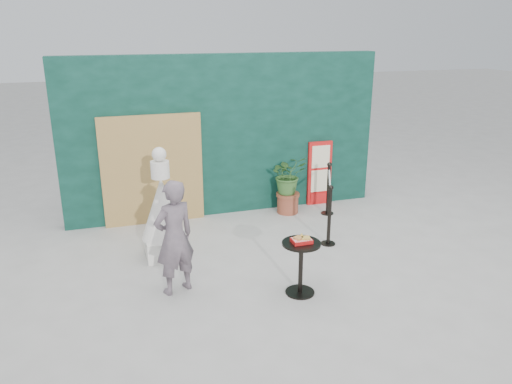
# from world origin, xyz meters

# --- Properties ---
(ground) EXTENTS (60.00, 60.00, 0.00)m
(ground) POSITION_xyz_m (0.00, 0.00, 0.00)
(ground) COLOR #ADAAA5
(ground) RESTS_ON ground
(back_wall) EXTENTS (6.00, 0.30, 3.00)m
(back_wall) POSITION_xyz_m (0.00, 3.15, 1.50)
(back_wall) COLOR black
(back_wall) RESTS_ON ground
(bamboo_fence) EXTENTS (1.80, 0.08, 2.00)m
(bamboo_fence) POSITION_xyz_m (-1.40, 2.94, 1.00)
(bamboo_fence) COLOR tan
(bamboo_fence) RESTS_ON ground
(woman) EXTENTS (0.68, 0.57, 1.59)m
(woman) POSITION_xyz_m (-1.43, 0.29, 0.80)
(woman) COLOR slate
(woman) RESTS_ON ground
(menu_board) EXTENTS (0.50, 0.07, 1.30)m
(menu_board) POSITION_xyz_m (1.90, 2.95, 0.65)
(menu_board) COLOR red
(menu_board) RESTS_ON ground
(statue) EXTENTS (0.69, 0.69, 1.76)m
(statue) POSITION_xyz_m (-1.43, 1.45, 0.72)
(statue) COLOR white
(statue) RESTS_ON ground
(cafe_table) EXTENTS (0.52, 0.52, 0.75)m
(cafe_table) POSITION_xyz_m (0.16, -0.28, 0.50)
(cafe_table) COLOR black
(cafe_table) RESTS_ON ground
(food_basket) EXTENTS (0.26, 0.19, 0.11)m
(food_basket) POSITION_xyz_m (0.16, -0.28, 0.79)
(food_basket) COLOR red
(food_basket) RESTS_ON cafe_table
(planter) EXTENTS (0.67, 0.58, 1.15)m
(planter) POSITION_xyz_m (1.11, 2.67, 0.66)
(planter) COLOR brown
(planter) RESTS_ON ground
(stanchion_barrier) EXTENTS (0.84, 1.54, 1.03)m
(stanchion_barrier) POSITION_xyz_m (1.52, 1.72, 0.49)
(stanchion_barrier) COLOR black
(stanchion_barrier) RESTS_ON ground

